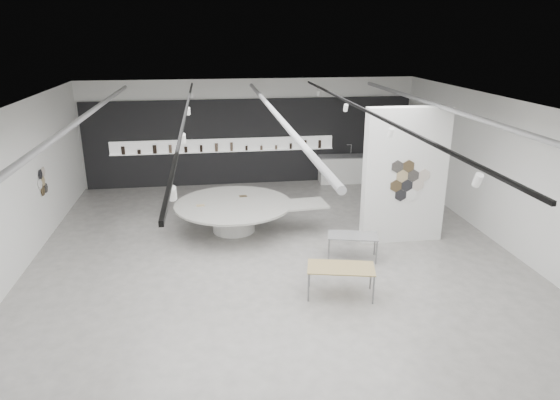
{
  "coord_description": "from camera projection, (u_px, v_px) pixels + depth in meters",
  "views": [
    {
      "loc": [
        -1.52,
        -10.93,
        5.41
      ],
      "look_at": [
        0.23,
        1.2,
        1.23
      ],
      "focal_mm": 32.0,
      "sensor_mm": 36.0,
      "label": 1
    }
  ],
  "objects": [
    {
      "name": "partition_column",
      "position": [
        405.0,
        176.0,
        13.02
      ],
      "size": [
        2.2,
        0.38,
        3.6
      ],
      "color": "white",
      "rests_on": "ground"
    },
    {
      "name": "sample_table_stone",
      "position": [
        353.0,
        237.0,
        12.3
      ],
      "size": [
        1.33,
        0.89,
        0.63
      ],
      "rotation": [
        0.0,
        0.0,
        -0.24
      ],
      "color": "gray",
      "rests_on": "ground"
    },
    {
      "name": "display_island",
      "position": [
        236.0,
        213.0,
        14.02
      ],
      "size": [
        4.39,
        3.55,
        0.84
      ],
      "rotation": [
        0.0,
        0.0,
        0.09
      ],
      "color": "white",
      "rests_on": "ground"
    },
    {
      "name": "room",
      "position": [
        273.0,
        183.0,
        11.5
      ],
      "size": [
        12.02,
        14.02,
        3.82
      ],
      "color": "#999690",
      "rests_on": "ground"
    },
    {
      "name": "kitchen_counter",
      "position": [
        343.0,
        169.0,
        18.59
      ],
      "size": [
        1.81,
        0.78,
        1.4
      ],
      "rotation": [
        0.0,
        0.0,
        -0.05
      ],
      "color": "white",
      "rests_on": "ground"
    },
    {
      "name": "sample_table_wood",
      "position": [
        341.0,
        269.0,
        10.56
      ],
      "size": [
        1.54,
        1.01,
        0.66
      ],
      "rotation": [
        0.0,
        0.0,
        -0.23
      ],
      "color": "#A48B55",
      "rests_on": "ground"
    },
    {
      "name": "back_wall_display",
      "position": [
        249.0,
        142.0,
        18.17
      ],
      "size": [
        11.8,
        0.27,
        3.1
      ],
      "color": "black",
      "rests_on": "ground"
    }
  ]
}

